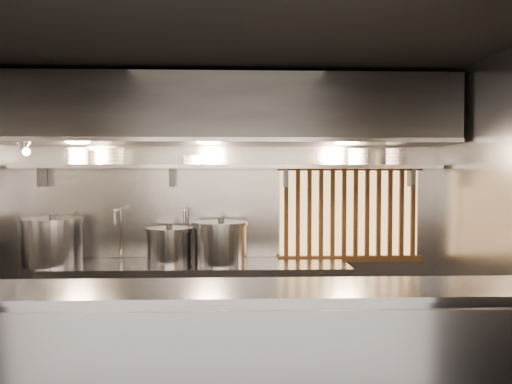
{
  "coord_description": "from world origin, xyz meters",
  "views": [
    {
      "loc": [
        0.1,
        -3.88,
        1.8
      ],
      "look_at": [
        0.26,
        0.55,
        1.64
      ],
      "focal_mm": 35.0,
      "sensor_mm": 36.0,
      "label": 1
    }
  ],
  "objects": [
    {
      "name": "ceiling",
      "position": [
        0.0,
        0.0,
        2.8
      ],
      "size": [
        4.5,
        4.5,
        0.0
      ],
      "primitive_type": "plane",
      "rotation": [
        3.14,
        0.0,
        0.0
      ],
      "color": "black",
      "rests_on": "wall_back"
    },
    {
      "name": "wall_back",
      "position": [
        0.0,
        1.5,
        1.4
      ],
      "size": [
        4.5,
        0.0,
        4.5
      ],
      "primitive_type": "plane",
      "rotation": [
        1.57,
        0.0,
        0.0
      ],
      "color": "gray",
      "rests_on": "floor"
    },
    {
      "name": "wall_right",
      "position": [
        2.25,
        0.0,
        1.4
      ],
      "size": [
        0.0,
        3.0,
        3.0
      ],
      "primitive_type": "plane",
      "rotation": [
        1.57,
        0.0,
        -1.57
      ],
      "color": "gray",
      "rests_on": "floor"
    },
    {
      "name": "serving_counter",
      "position": [
        0.0,
        -0.96,
        0.57
      ],
      "size": [
        4.5,
        0.56,
        1.13
      ],
      "color": "#98989D",
      "rests_on": "floor"
    },
    {
      "name": "cooking_bench",
      "position": [
        -0.3,
        1.13,
        0.45
      ],
      "size": [
        3.0,
        0.7,
        0.9
      ],
      "primitive_type": "cube",
      "color": "#98989D",
      "rests_on": "floor"
    },
    {
      "name": "bowl_shelf",
      "position": [
        0.0,
        1.32,
        1.88
      ],
      "size": [
        4.4,
        0.34,
        0.04
      ],
      "primitive_type": "cube",
      "color": "#98989D",
      "rests_on": "wall_back"
    },
    {
      "name": "exhaust_hood",
      "position": [
        0.0,
        1.1,
        2.42
      ],
      "size": [
        4.4,
        0.81,
        0.65
      ],
      "color": "#2D2D30",
      "rests_on": "ceiling"
    },
    {
      "name": "wood_screen",
      "position": [
        1.3,
        1.45,
        1.38
      ],
      "size": [
        1.56,
        0.09,
        1.04
      ],
      "color": "#FFC272",
      "rests_on": "wall_back"
    },
    {
      "name": "faucet_left",
      "position": [
        -1.15,
        1.37,
        1.31
      ],
      "size": [
        0.04,
        0.3,
        0.5
      ],
      "color": "silver",
      "rests_on": "wall_back"
    },
    {
      "name": "faucet_right",
      "position": [
        -0.45,
        1.37,
        1.31
      ],
      "size": [
        0.04,
        0.3,
        0.5
      ],
      "color": "silver",
      "rests_on": "wall_back"
    },
    {
      "name": "heat_lamp",
      "position": [
        -1.9,
        0.85,
        2.07
      ],
      "size": [
        0.25,
        0.35,
        0.2
      ],
      "color": "#98989D",
      "rests_on": "exhaust_hood"
    },
    {
      "name": "pendant_bulb",
      "position": [
        -0.1,
        1.2,
        1.96
      ],
      "size": [
        0.09,
        0.09,
        0.19
      ],
      "color": "#2D2D30",
      "rests_on": "exhaust_hood"
    },
    {
      "name": "stock_pot_left",
      "position": [
        -1.75,
        1.13,
        1.13
      ],
      "size": [
        0.65,
        0.65,
        0.51
      ],
      "rotation": [
        0.0,
        0.0,
        -0.1
      ],
      "color": "#98989D",
      "rests_on": "cooking_bench"
    },
    {
      "name": "stock_pot_mid",
      "position": [
        -0.07,
        1.11,
        1.11
      ],
      "size": [
        0.62,
        0.62,
        0.47
      ],
      "rotation": [
        0.0,
        0.0,
        0.13
      ],
      "color": "#98989D",
      "rests_on": "cooking_bench"
    },
    {
      "name": "stock_pot_right",
      "position": [
        -0.6,
        1.16,
        1.08
      ],
      "size": [
        0.58,
        0.58,
        0.4
      ],
      "rotation": [
        0.0,
        0.0,
        -0.26
      ],
      "color": "#98989D",
      "rests_on": "cooking_bench"
    },
    {
      "name": "bowl_stack_0",
      "position": [
        -1.55,
        1.32,
        1.98
      ],
      "size": [
        0.22,
        0.22,
        0.17
      ],
      "color": "white",
      "rests_on": "bowl_shelf"
    },
    {
      "name": "bowl_stack_1",
      "position": [
        -1.19,
        1.32,
        1.98
      ],
      "size": [
        0.23,
        0.23,
        0.17
      ],
      "color": "white",
      "rests_on": "bowl_shelf"
    },
    {
      "name": "bowl_stack_2",
      "position": [
        -0.38,
        1.32,
        1.95
      ],
      "size": [
        0.2,
        0.2,
        0.09
      ],
      "color": "white",
      "rests_on": "bowl_shelf"
    },
    {
      "name": "bowl_stack_3",
      "position": [
        1.36,
        1.32,
        1.98
      ],
      "size": [
        0.22,
        0.22,
        0.17
      ],
      "color": "white",
      "rests_on": "bowl_shelf"
    },
    {
      "name": "bowl_stack_4",
      "position": [
        1.76,
        1.32,
        1.98
      ],
      "size": [
        0.22,
        0.22,
        0.17
      ],
      "color": "white",
      "rests_on": "bowl_shelf"
    }
  ]
}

